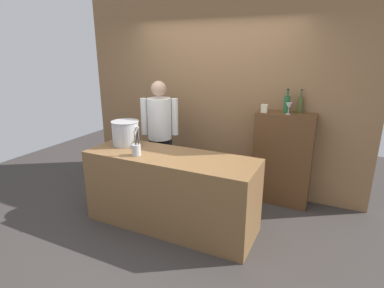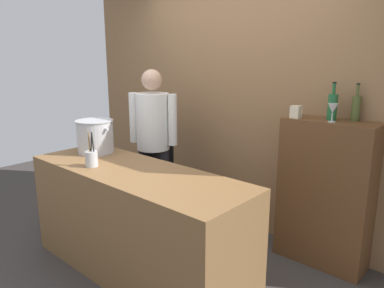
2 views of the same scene
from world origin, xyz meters
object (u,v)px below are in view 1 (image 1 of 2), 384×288
Objects in this scene: stockpot_large at (126,133)px; utensil_crock at (136,149)px; wine_bottle_green at (287,104)px; wine_glass_tall at (289,106)px; wine_bottle_olive at (300,104)px; chef at (160,130)px; spice_tin_cream at (264,108)px.

stockpot_large reaches higher than utensil_crock.
wine_bottle_green reaches higher than wine_glass_tall.
wine_bottle_olive is at bearing 42.82° from utensil_crock.
wine_glass_tall is at bearing 170.04° from chef.
chef is at bearing -167.43° from wine_glass_tall.
spice_tin_cream is (-0.42, -0.19, -0.06)m from wine_bottle_olive.
utensil_crock is at bearing -137.18° from wine_bottle_olive.
chef is 0.63m from stockpot_large.
spice_tin_cream is at bearing 47.72° from utensil_crock.
utensil_crock is (0.36, -0.29, -0.08)m from stockpot_large.
utensil_crock is 2.02m from wine_bottle_green.
stockpot_large is 1.83m from spice_tin_cream.
chef reaches higher than wine_bottle_olive.
wine_bottle_green reaches higher than utensil_crock.
chef is at bearing -163.93° from wine_bottle_green.
spice_tin_cream is at bearing -157.79° from wine_bottle_green.
chef reaches higher than wine_bottle_green.
wine_glass_tall is at bearing -67.09° from wine_bottle_green.
wine_glass_tall is at bearing -122.82° from wine_bottle_olive.
wine_bottle_green is at bearing 173.54° from chef.
wine_glass_tall is (1.82, 0.99, 0.33)m from stockpot_large.
wine_bottle_olive reaches higher than stockpot_large.
wine_bottle_green is 0.29m from spice_tin_cream.
wine_bottle_green is 2.98× the size of spice_tin_cream.
utensil_crock is 1.98m from wine_glass_tall.
stockpot_large is 3.91× the size of spice_tin_cream.
spice_tin_cream is at bearing -155.70° from wine_bottle_olive.
wine_bottle_olive is 2.03× the size of wine_glass_tall.
utensil_crock is (0.24, -0.90, 0.01)m from chef.
wine_bottle_green is at bearing 112.91° from wine_glass_tall.
utensil_crock is at bearing -135.82° from wine_bottle_green.
utensil_crock is 0.95× the size of wine_bottle_green.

